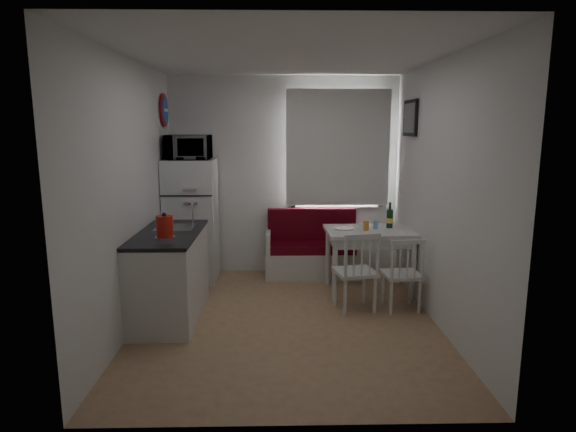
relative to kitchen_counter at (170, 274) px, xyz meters
name	(u,v)px	position (x,y,z in m)	size (l,w,h in m)	color
floor	(287,321)	(1.20, -0.16, -0.46)	(3.00, 3.50, 0.02)	#A37356
ceiling	(286,55)	(1.20, -0.16, 2.14)	(3.00, 3.50, 0.02)	white
wall_back	(284,176)	(1.20, 1.59, 0.84)	(3.00, 0.02, 2.60)	white
wall_front	(292,235)	(1.20, -1.91, 0.84)	(3.00, 0.02, 2.60)	white
wall_left	(131,195)	(-0.30, -0.16, 0.84)	(0.02, 3.50, 2.60)	white
wall_right	(440,194)	(2.70, -0.16, 0.84)	(0.02, 3.50, 2.60)	white
window	(337,152)	(1.90, 1.56, 1.17)	(1.22, 0.06, 1.47)	white
curtain	(338,148)	(1.90, 1.49, 1.22)	(1.35, 0.02, 1.50)	white
kitchen_counter	(170,274)	(0.00, 0.00, 0.00)	(0.62, 1.32, 1.16)	white
wall_sign	(165,110)	(-0.27, 1.29, 1.69)	(0.40, 0.40, 0.03)	#1B42A4
picture_frame	(410,118)	(2.67, 0.94, 1.59)	(0.04, 0.52, 0.42)	black
bench	(312,254)	(1.57, 1.35, -0.16)	(1.23, 0.47, 0.88)	white
dining_table	(369,237)	(2.19, 0.71, 0.22)	(1.04, 0.74, 0.76)	white
chair_left	(357,264)	(1.94, 0.05, 0.09)	(0.48, 0.47, 0.47)	white
chair_right	(404,267)	(2.44, 0.06, 0.04)	(0.41, 0.39, 0.43)	white
fridge	(192,220)	(0.02, 1.24, 0.32)	(0.62, 0.62, 1.55)	white
microwave	(188,147)	(0.02, 1.19, 1.25)	(0.54, 0.37, 0.30)	white
kettle	(165,227)	(0.05, -0.34, 0.57)	(0.19, 0.19, 0.25)	red
wine_bottle	(390,215)	(2.45, 0.81, 0.46)	(0.08, 0.08, 0.31)	#123A19
drinking_glass_orange	(366,226)	(2.14, 0.66, 0.36)	(0.06, 0.06, 0.11)	orange
drinking_glass_blue	(376,225)	(2.27, 0.76, 0.35)	(0.06, 0.06, 0.09)	#80ADDB
plate	(344,229)	(1.89, 0.73, 0.31)	(0.22, 0.22, 0.02)	white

